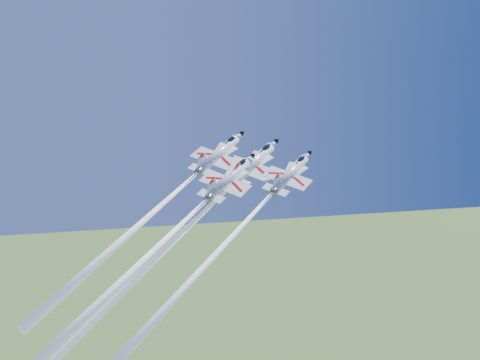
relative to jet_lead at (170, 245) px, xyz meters
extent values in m
cylinder|color=white|center=(17.15, 13.82, 10.36)|extent=(4.72, 7.77, 11.80)
cone|color=white|center=(22.17, 17.86, 13.39)|extent=(3.03, 3.38, 3.16)
cone|color=black|center=(23.34, 18.80, 14.09)|extent=(1.53, 1.71, 1.59)
cone|color=slate|center=(12.52, 10.09, 7.56)|extent=(2.84, 2.89, 2.19)
ellipsoid|color=black|center=(20.28, 16.13, 12.94)|extent=(2.97, 2.85, 2.32)
cube|color=black|center=(19.18, 15.16, 12.52)|extent=(0.95, 0.89, 0.77)
cube|color=white|center=(16.35, 13.25, 9.62)|extent=(9.48, 9.03, 3.88)
cube|color=white|center=(17.95, 16.09, 11.44)|extent=(3.18, 2.77, 1.74)
cube|color=white|center=(19.68, 14.35, 10.89)|extent=(3.18, 2.77, 1.74)
cube|color=white|center=(13.21, 10.68, 7.88)|extent=(5.09, 4.87, 2.08)
cube|color=white|center=(13.14, 10.11, 9.46)|extent=(2.31, 2.81, 3.70)
cube|color=#A7080B|center=(13.12, 9.68, 10.78)|extent=(1.07, 1.05, 1.04)
cube|color=black|center=(17.31, 14.23, 9.55)|extent=(7.47, 6.13, 4.50)
sphere|color=white|center=(12.35, 9.95, 7.45)|extent=(1.07, 1.16, 1.04)
cone|color=white|center=(-6.79, -5.47, -4.11)|extent=(11.89, 26.69, 49.24)
cylinder|color=white|center=(11.14, 17.14, 11.87)|extent=(4.50, 7.40, 11.24)
cone|color=white|center=(15.92, 21.00, 14.76)|extent=(2.89, 3.23, 3.01)
cone|color=black|center=(17.03, 21.89, 15.43)|extent=(1.46, 1.62, 1.51)
cone|color=slate|center=(6.73, 13.59, 9.20)|extent=(2.71, 2.76, 2.09)
ellipsoid|color=black|center=(14.12, 19.34, 14.33)|extent=(2.83, 2.71, 2.21)
cube|color=black|center=(13.07, 18.42, 13.93)|extent=(0.91, 0.84, 0.74)
cube|color=white|center=(10.37, 16.60, 11.17)|extent=(9.03, 8.60, 3.70)
cube|color=white|center=(11.90, 19.30, 12.90)|extent=(3.03, 2.64, 1.66)
cube|color=white|center=(13.54, 17.65, 12.38)|extent=(3.03, 2.64, 1.66)
cube|color=white|center=(7.38, 14.15, 9.50)|extent=(4.85, 4.64, 1.98)
cube|color=white|center=(7.31, 13.61, 11.01)|extent=(2.20, 2.67, 3.52)
cube|color=#A7080B|center=(7.29, 13.19, 12.27)|extent=(1.02, 1.00, 0.99)
cube|color=black|center=(11.29, 17.54, 11.10)|extent=(7.12, 5.84, 4.28)
sphere|color=white|center=(6.56, 13.45, 9.10)|extent=(1.02, 1.11, 0.99)
cone|color=white|center=(-7.34, 2.26, 0.70)|extent=(9.22, 19.93, 36.09)
cylinder|color=white|center=(22.12, 6.75, 9.49)|extent=(4.08, 6.71, 10.20)
cone|color=white|center=(26.46, 10.24, 12.11)|extent=(2.62, 2.93, 2.73)
cone|color=black|center=(27.46, 11.06, 12.72)|extent=(1.32, 1.47, 1.37)
cone|color=slate|center=(18.12, 3.53, 7.07)|extent=(2.46, 2.50, 1.90)
ellipsoid|color=black|center=(24.83, 8.74, 11.72)|extent=(2.57, 2.46, 2.00)
cube|color=black|center=(23.87, 7.91, 11.35)|extent=(0.82, 0.77, 0.67)
cube|color=white|center=(21.42, 6.26, 8.85)|extent=(8.19, 7.80, 3.35)
cube|color=white|center=(22.81, 8.71, 10.42)|extent=(2.75, 2.39, 1.50)
cube|color=white|center=(24.30, 7.21, 9.95)|extent=(2.75, 2.39, 1.50)
cube|color=white|center=(18.72, 4.03, 7.34)|extent=(4.40, 4.21, 1.79)
cube|color=white|center=(18.65, 3.54, 8.71)|extent=(1.99, 2.43, 3.20)
cube|color=#A7080B|center=(18.64, 3.17, 9.85)|extent=(0.92, 0.91, 0.90)
cube|color=black|center=(22.26, 7.11, 8.79)|extent=(6.45, 5.30, 3.89)
sphere|color=white|center=(17.97, 3.40, 6.98)|extent=(0.92, 1.01, 0.90)
cone|color=white|center=(2.72, -8.88, -2.24)|extent=(9.65, 21.43, 39.32)
cylinder|color=white|center=(11.46, 8.90, 8.66)|extent=(4.38, 7.21, 10.95)
cone|color=white|center=(16.12, 12.65, 11.47)|extent=(2.82, 3.14, 2.94)
cone|color=black|center=(17.20, 13.53, 12.13)|extent=(1.42, 1.58, 1.47)
cone|color=slate|center=(7.17, 5.44, 6.06)|extent=(2.64, 2.69, 2.04)
ellipsoid|color=black|center=(14.37, 11.04, 11.05)|extent=(2.76, 2.64, 2.15)
cube|color=black|center=(13.35, 10.14, 10.66)|extent=(0.88, 0.82, 0.72)
cube|color=white|center=(10.72, 8.37, 7.98)|extent=(8.80, 8.38, 3.60)
cube|color=white|center=(12.20, 11.00, 9.66)|extent=(2.95, 2.57, 1.61)
cube|color=white|center=(13.81, 9.39, 9.15)|extent=(2.95, 2.57, 1.61)
cube|color=white|center=(7.81, 5.98, 6.35)|extent=(4.73, 4.52, 1.93)
cube|color=white|center=(7.74, 5.45, 7.82)|extent=(2.14, 2.61, 3.43)
cube|color=#A7080B|center=(7.72, 5.05, 9.05)|extent=(0.99, 0.98, 0.96)
cube|color=black|center=(11.61, 9.28, 7.90)|extent=(6.93, 5.69, 4.17)
sphere|color=white|center=(7.00, 5.31, 5.96)|extent=(0.99, 1.08, 0.96)
cone|color=white|center=(-7.16, -6.10, -2.60)|extent=(9.29, 20.21, 36.72)
camera|label=1|loc=(-6.87, -82.05, 26.74)|focal=40.00mm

